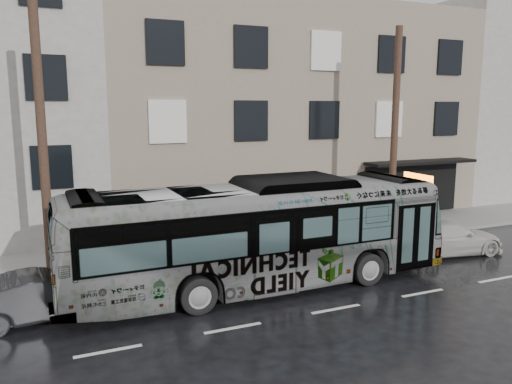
# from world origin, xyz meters

# --- Properties ---
(ground) EXTENTS (120.00, 120.00, 0.00)m
(ground) POSITION_xyz_m (0.00, 0.00, 0.00)
(ground) COLOR black
(ground) RESTS_ON ground
(sidewalk) EXTENTS (90.00, 3.60, 0.15)m
(sidewalk) POSITION_xyz_m (0.00, 4.90, 0.07)
(sidewalk) COLOR gray
(sidewalk) RESTS_ON ground
(building_taupe) EXTENTS (20.00, 12.00, 11.00)m
(building_taupe) POSITION_xyz_m (5.00, 12.70, 5.50)
(building_taupe) COLOR gray
(building_taupe) RESTS_ON ground
(building_filler) EXTENTS (18.00, 12.00, 12.00)m
(building_filler) POSITION_xyz_m (24.00, 12.70, 6.00)
(building_filler) COLOR #AFADA6
(building_filler) RESTS_ON ground
(utility_pole_front) EXTENTS (0.30, 0.30, 9.00)m
(utility_pole_front) POSITION_xyz_m (6.50, 3.30, 4.65)
(utility_pole_front) COLOR #4E3427
(utility_pole_front) RESTS_ON sidewalk
(utility_pole_rear) EXTENTS (0.30, 0.30, 9.00)m
(utility_pole_rear) POSITION_xyz_m (-7.50, 3.30, 4.65)
(utility_pole_rear) COLOR #4E3427
(utility_pole_rear) RESTS_ON sidewalk
(sign_post) EXTENTS (0.06, 0.06, 2.40)m
(sign_post) POSITION_xyz_m (7.60, 3.30, 1.35)
(sign_post) COLOR slate
(sign_post) RESTS_ON sidewalk
(bus) EXTENTS (12.72, 3.06, 3.54)m
(bus) POSITION_xyz_m (-1.32, 0.08, 1.77)
(bus) COLOR #B2B2B2
(bus) RESTS_ON ground
(white_sedan) EXTENTS (4.83, 2.45, 1.34)m
(white_sedan) POSITION_xyz_m (7.04, 0.52, 0.67)
(white_sedan) COLOR beige
(white_sedan) RESTS_ON ground
(dark_sedan) EXTENTS (4.20, 1.94, 1.33)m
(dark_sedan) POSITION_xyz_m (-7.76, 0.13, 0.67)
(dark_sedan) COLOR black
(dark_sedan) RESTS_ON ground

